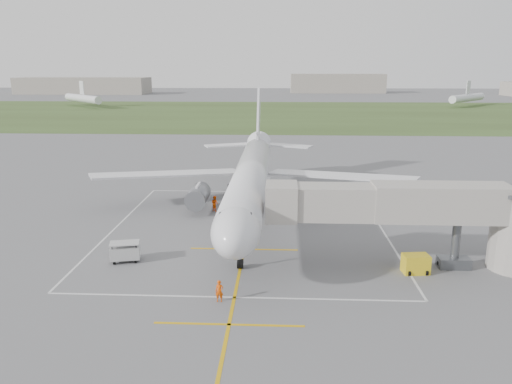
{
  "coord_description": "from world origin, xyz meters",
  "views": [
    {
      "loc": [
        3.2,
        -53.6,
        16.5
      ],
      "look_at": [
        0.83,
        -4.0,
        4.0
      ],
      "focal_mm": 35.0,
      "sensor_mm": 36.0,
      "label": 1
    }
  ],
  "objects_px": {
    "airliner": "(251,178)",
    "gpu_unit": "(416,264)",
    "ramp_worker_nose": "(219,291)",
    "ramp_worker_wing": "(215,203)",
    "jet_bridge": "(431,213)",
    "baggage_cart": "(125,252)"
  },
  "relations": [
    {
      "from": "baggage_cart",
      "to": "ramp_worker_nose",
      "type": "height_order",
      "value": "baggage_cart"
    },
    {
      "from": "airliner",
      "to": "jet_bridge",
      "type": "relative_size",
      "value": 2.0
    },
    {
      "from": "airliner",
      "to": "gpu_unit",
      "type": "distance_m",
      "value": 21.54
    },
    {
      "from": "jet_bridge",
      "to": "ramp_worker_wing",
      "type": "xyz_separation_m",
      "value": [
        -20.06,
        16.02,
        -3.83
      ]
    },
    {
      "from": "airliner",
      "to": "jet_bridge",
      "type": "xyz_separation_m",
      "value": [
        15.72,
        -14.25,
        0.35
      ]
    },
    {
      "from": "ramp_worker_nose",
      "to": "ramp_worker_wing",
      "type": "bearing_deg",
      "value": 99.31
    },
    {
      "from": "jet_bridge",
      "to": "ramp_worker_wing",
      "type": "bearing_deg",
      "value": 141.38
    },
    {
      "from": "airliner",
      "to": "jet_bridge",
      "type": "distance_m",
      "value": 21.22
    },
    {
      "from": "baggage_cart",
      "to": "ramp_worker_wing",
      "type": "relative_size",
      "value": 1.51
    },
    {
      "from": "ramp_worker_nose",
      "to": "jet_bridge",
      "type": "bearing_deg",
      "value": 24.47
    },
    {
      "from": "jet_bridge",
      "to": "gpu_unit",
      "type": "bearing_deg",
      "value": -134.06
    },
    {
      "from": "gpu_unit",
      "to": "baggage_cart",
      "type": "distance_m",
      "value": 24.65
    },
    {
      "from": "gpu_unit",
      "to": "jet_bridge",
      "type": "bearing_deg",
      "value": 39.5
    },
    {
      "from": "gpu_unit",
      "to": "baggage_cart",
      "type": "relative_size",
      "value": 0.8
    },
    {
      "from": "gpu_unit",
      "to": "baggage_cart",
      "type": "height_order",
      "value": "baggage_cart"
    },
    {
      "from": "gpu_unit",
      "to": "ramp_worker_wing",
      "type": "relative_size",
      "value": 1.21
    },
    {
      "from": "airliner",
      "to": "ramp_worker_wing",
      "type": "height_order",
      "value": "airliner"
    },
    {
      "from": "jet_bridge",
      "to": "airliner",
      "type": "bearing_deg",
      "value": 137.81
    },
    {
      "from": "jet_bridge",
      "to": "baggage_cart",
      "type": "xyz_separation_m",
      "value": [
        -25.85,
        0.04,
        -3.86
      ]
    },
    {
      "from": "airliner",
      "to": "ramp_worker_wing",
      "type": "relative_size",
      "value": 25.43
    },
    {
      "from": "airliner",
      "to": "baggage_cart",
      "type": "height_order",
      "value": "airliner"
    },
    {
      "from": "ramp_worker_wing",
      "to": "ramp_worker_nose",
      "type": "bearing_deg",
      "value": 141.67
    }
  ]
}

